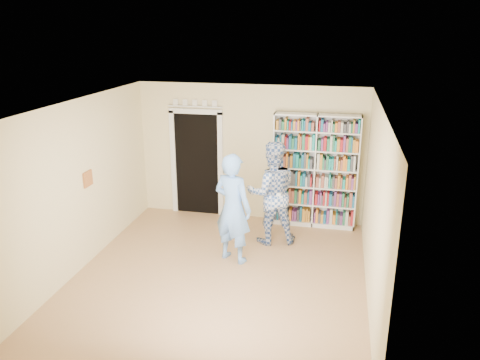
# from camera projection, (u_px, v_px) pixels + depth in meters

# --- Properties ---
(floor) EXTENTS (5.00, 5.00, 0.00)m
(floor) POSITION_uv_depth(u_px,v_px,m) (219.00, 276.00, 7.37)
(floor) COLOR #AA7F52
(floor) RESTS_ON ground
(ceiling) EXTENTS (5.00, 5.00, 0.00)m
(ceiling) POSITION_uv_depth(u_px,v_px,m) (217.00, 105.00, 6.52)
(ceiling) COLOR white
(ceiling) RESTS_ON wall_back
(wall_back) EXTENTS (4.50, 0.00, 4.50)m
(wall_back) POSITION_uv_depth(u_px,v_px,m) (250.00, 153.00, 9.26)
(wall_back) COLOR beige
(wall_back) RESTS_ON floor
(wall_left) EXTENTS (0.00, 5.00, 5.00)m
(wall_left) POSITION_uv_depth(u_px,v_px,m) (81.00, 186.00, 7.39)
(wall_left) COLOR beige
(wall_left) RESTS_ON floor
(wall_right) EXTENTS (0.00, 5.00, 5.00)m
(wall_right) POSITION_uv_depth(u_px,v_px,m) (375.00, 208.00, 6.49)
(wall_right) COLOR beige
(wall_right) RESTS_ON floor
(bookshelf) EXTENTS (1.61, 0.30, 2.21)m
(bookshelf) POSITION_uv_depth(u_px,v_px,m) (315.00, 171.00, 8.93)
(bookshelf) COLOR white
(bookshelf) RESTS_ON floor
(doorway) EXTENTS (1.10, 0.08, 2.43)m
(doorway) POSITION_uv_depth(u_px,v_px,m) (197.00, 159.00, 9.52)
(doorway) COLOR black
(doorway) RESTS_ON floor
(wall_art) EXTENTS (0.03, 0.25, 0.25)m
(wall_art) POSITION_uv_depth(u_px,v_px,m) (88.00, 179.00, 7.56)
(wall_art) COLOR brown
(wall_art) RESTS_ON wall_left
(man_blue) EXTENTS (0.79, 0.66, 1.85)m
(man_blue) POSITION_uv_depth(u_px,v_px,m) (233.00, 208.00, 7.61)
(man_blue) COLOR #699CEA
(man_blue) RESTS_ON floor
(man_plaid) EXTENTS (1.08, 0.95, 1.87)m
(man_plaid) POSITION_uv_depth(u_px,v_px,m) (272.00, 193.00, 8.28)
(man_plaid) COLOR #2F4F90
(man_plaid) RESTS_ON floor
(paper_sheet) EXTENTS (0.19, 0.03, 0.27)m
(paper_sheet) POSITION_uv_depth(u_px,v_px,m) (275.00, 200.00, 8.04)
(paper_sheet) COLOR white
(paper_sheet) RESTS_ON man_plaid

